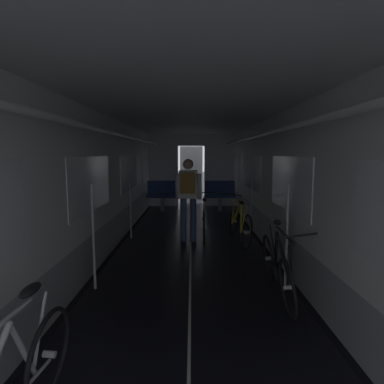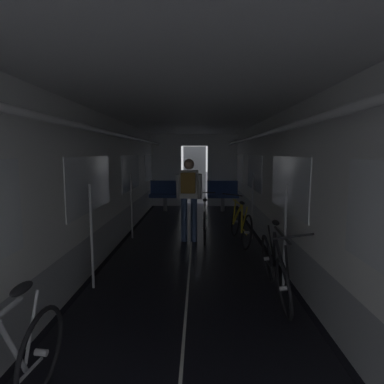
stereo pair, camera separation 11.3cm
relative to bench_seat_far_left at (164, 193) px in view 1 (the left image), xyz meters
The scene contains 7 objects.
train_car_shell 4.70m from the bench_seat_far_left, 78.60° to the right, with size 3.14×12.34×2.57m.
bench_seat_far_left is the anchor object (origin of this frame).
bench_seat_far_right 1.80m from the bench_seat_far_left, ahead, with size 0.98×0.51×0.95m.
bicycle_black 6.53m from the bench_seat_far_left, 72.14° to the right, with size 0.44×1.69×0.96m.
bicycle_yellow 4.15m from the bench_seat_far_left, 62.80° to the right, with size 0.48×1.69×0.96m.
person_cyclist_aisle 3.76m from the bench_seat_far_left, 76.83° to the right, with size 0.54×0.39×1.69m.
bicycle_white_in_aisle 3.57m from the bench_seat_far_left, 70.72° to the right, with size 0.44×1.69×0.94m.
Camera 1 is at (0.03, -2.08, 1.80)m, focal length 30.54 mm.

